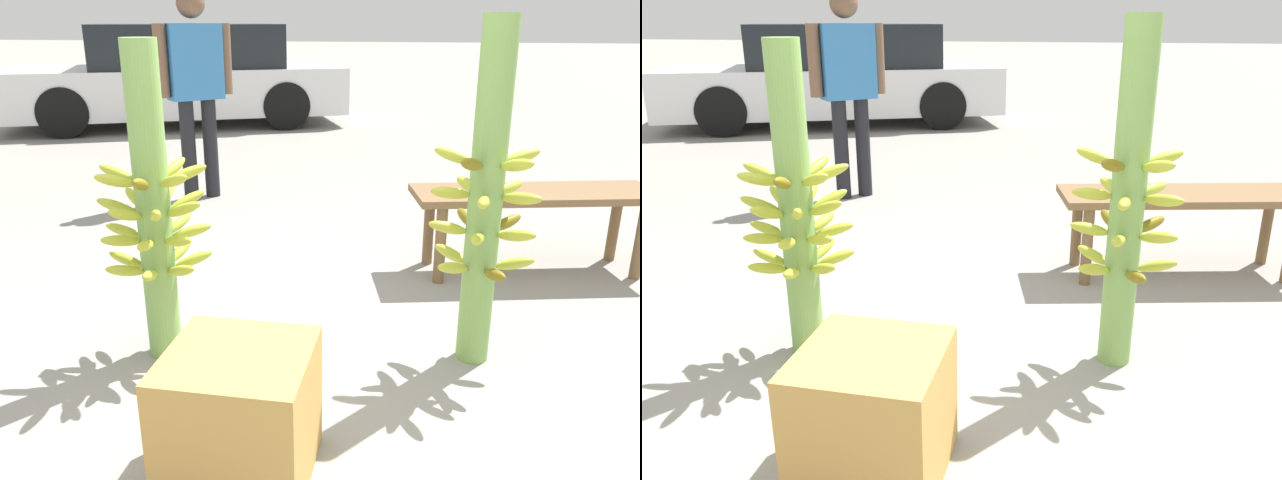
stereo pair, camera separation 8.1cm
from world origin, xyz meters
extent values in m
plane|color=gray|center=(0.00, 0.00, 0.00)|extent=(80.00, 80.00, 0.00)
cylinder|color=#7AA851|center=(-0.68, 0.35, 0.66)|extent=(0.14, 0.14, 1.31)
ellipsoid|color=#ADB733|center=(-0.55, 0.40, 0.79)|extent=(0.17, 0.11, 0.10)
ellipsoid|color=#ADB733|center=(-0.64, 0.48, 0.79)|extent=(0.09, 0.18, 0.10)
ellipsoid|color=#ADB733|center=(-0.77, 0.46, 0.79)|extent=(0.13, 0.16, 0.10)
ellipsoid|color=#ADB733|center=(-0.83, 0.35, 0.79)|extent=(0.17, 0.05, 0.10)
ellipsoid|color=#ADB733|center=(-0.78, 0.24, 0.79)|extent=(0.14, 0.16, 0.10)
ellipsoid|color=#736414|center=(-0.66, 0.21, 0.79)|extent=(0.07, 0.17, 0.10)
ellipsoid|color=#ADB733|center=(-0.56, 0.28, 0.79)|extent=(0.17, 0.12, 0.10)
ellipsoid|color=#ADB733|center=(-0.82, 0.31, 0.67)|extent=(0.17, 0.09, 0.10)
ellipsoid|color=#ADB733|center=(-0.74, 0.22, 0.67)|extent=(0.11, 0.17, 0.10)
ellipsoid|color=#ADB733|center=(-0.62, 0.22, 0.67)|extent=(0.12, 0.17, 0.10)
ellipsoid|color=#ADB733|center=(-0.54, 0.32, 0.67)|extent=(0.17, 0.07, 0.10)
ellipsoid|color=#ADB733|center=(-0.58, 0.44, 0.67)|extent=(0.16, 0.14, 0.10)
ellipsoid|color=#ADB733|center=(-0.69, 0.49, 0.67)|extent=(0.05, 0.17, 0.10)
ellipsoid|color=#ADB733|center=(-0.80, 0.43, 0.67)|extent=(0.16, 0.13, 0.10)
ellipsoid|color=#ADB733|center=(-0.66, 0.20, 0.55)|extent=(0.07, 0.17, 0.08)
ellipsoid|color=#ADB733|center=(-0.56, 0.27, 0.55)|extent=(0.17, 0.12, 0.08)
ellipsoid|color=#ADB733|center=(-0.55, 0.40, 0.55)|extent=(0.17, 0.10, 0.08)
ellipsoid|color=#ADB733|center=(-0.64, 0.49, 0.55)|extent=(0.09, 0.18, 0.08)
ellipsoid|color=#ADB733|center=(-0.76, 0.47, 0.55)|extent=(0.13, 0.16, 0.08)
ellipsoid|color=#ADB733|center=(-0.83, 0.36, 0.55)|extent=(0.17, 0.06, 0.08)
ellipsoid|color=#ADB733|center=(-0.78, 0.24, 0.55)|extent=(0.15, 0.15, 0.08)
ellipsoid|color=#ADB733|center=(-0.55, 0.40, 0.42)|extent=(0.17, 0.11, 0.09)
ellipsoid|color=#ADB733|center=(-0.64, 0.49, 0.42)|extent=(0.09, 0.18, 0.09)
ellipsoid|color=#ADB733|center=(-0.77, 0.46, 0.42)|extent=(0.14, 0.16, 0.09)
ellipsoid|color=#ADB733|center=(-0.83, 0.35, 0.42)|extent=(0.17, 0.05, 0.09)
ellipsoid|color=#ADB733|center=(-0.78, 0.24, 0.42)|extent=(0.14, 0.16, 0.09)
ellipsoid|color=#ADB733|center=(-0.66, 0.21, 0.42)|extent=(0.07, 0.18, 0.09)
ellipsoid|color=#ADB733|center=(-0.56, 0.28, 0.42)|extent=(0.17, 0.12, 0.09)
cylinder|color=#7AA851|center=(0.63, 0.54, 0.70)|extent=(0.13, 0.13, 1.40)
ellipsoid|color=#ADB733|center=(0.49, 0.57, 0.87)|extent=(0.17, 0.08, 0.09)
ellipsoid|color=#736414|center=(0.56, 0.42, 0.87)|extent=(0.12, 0.16, 0.09)
ellipsoid|color=#ADB733|center=(0.72, 0.43, 0.87)|extent=(0.14, 0.15, 0.09)
ellipsoid|color=#ADB733|center=(0.76, 0.59, 0.87)|extent=(0.17, 0.11, 0.09)
ellipsoid|color=#ADB733|center=(0.62, 0.68, 0.87)|extent=(0.06, 0.17, 0.09)
ellipsoid|color=#ADB733|center=(0.76, 0.48, 0.73)|extent=(0.16, 0.11, 0.06)
ellipsoid|color=#ADB733|center=(0.73, 0.64, 0.73)|extent=(0.14, 0.15, 0.06)
ellipsoid|color=#ADB733|center=(0.56, 0.66, 0.73)|extent=(0.12, 0.16, 0.06)
ellipsoid|color=#ADB733|center=(0.49, 0.51, 0.73)|extent=(0.17, 0.07, 0.06)
ellipsoid|color=#ADB733|center=(0.61, 0.40, 0.73)|extent=(0.07, 0.17, 0.06)
ellipsoid|color=#736414|center=(0.57, 0.66, 0.58)|extent=(0.11, 0.17, 0.08)
ellipsoid|color=#ADB733|center=(0.49, 0.52, 0.58)|extent=(0.17, 0.06, 0.08)
ellipsoid|color=#ADB733|center=(0.60, 0.40, 0.58)|extent=(0.08, 0.17, 0.08)
ellipsoid|color=#ADB733|center=(0.75, 0.47, 0.58)|extent=(0.16, 0.12, 0.08)
ellipsoid|color=#736414|center=(0.73, 0.63, 0.58)|extent=(0.15, 0.14, 0.08)
ellipsoid|color=#ADB733|center=(0.52, 0.45, 0.44)|extent=(0.16, 0.14, 0.08)
ellipsoid|color=#736414|center=(0.68, 0.41, 0.44)|extent=(0.10, 0.17, 0.08)
ellipsoid|color=#ADB733|center=(0.77, 0.54, 0.44)|extent=(0.16, 0.05, 0.08)
ellipsoid|color=#ADB733|center=(0.67, 0.67, 0.44)|extent=(0.09, 0.17, 0.08)
ellipsoid|color=#ADB733|center=(0.51, 0.61, 0.44)|extent=(0.16, 0.13, 0.08)
cylinder|color=black|center=(-1.48, 2.72, 0.39)|extent=(0.16, 0.16, 0.79)
cylinder|color=black|center=(-1.34, 2.84, 0.39)|extent=(0.16, 0.16, 0.79)
cube|color=#3372B2|center=(-1.41, 2.78, 1.07)|extent=(0.43, 0.41, 0.56)
cylinder|color=brown|center=(-1.60, 2.61, 1.08)|extent=(0.14, 0.14, 0.53)
cylinder|color=brown|center=(-1.22, 2.95, 1.08)|extent=(0.14, 0.14, 0.53)
sphere|color=brown|center=(-1.41, 2.78, 1.49)|extent=(0.21, 0.21, 0.21)
cube|color=brown|center=(1.00, 1.60, 0.46)|extent=(1.42, 0.70, 0.04)
cylinder|color=brown|center=(0.42, 1.61, 0.22)|extent=(0.06, 0.06, 0.44)
cylinder|color=brown|center=(1.51, 1.87, 0.22)|extent=(0.06, 0.06, 0.44)
cylinder|color=brown|center=(0.49, 1.33, 0.22)|extent=(0.06, 0.06, 0.44)
cube|color=silver|center=(-3.07, 6.37, 0.47)|extent=(4.78, 3.42, 0.60)
cube|color=black|center=(-2.91, 6.44, 1.04)|extent=(2.90, 2.50, 0.55)
cylinder|color=black|center=(-4.01, 5.07, 0.31)|extent=(0.64, 0.43, 0.62)
cylinder|color=black|center=(-4.66, 6.59, 0.31)|extent=(0.64, 0.43, 0.62)
cylinder|color=black|center=(-1.49, 6.15, 0.31)|extent=(0.64, 0.43, 0.62)
cylinder|color=black|center=(-2.14, 7.68, 0.31)|extent=(0.64, 0.43, 0.62)
cube|color=#C69347|center=(-0.13, -0.34, 0.22)|extent=(0.44, 0.44, 0.44)
camera|label=1|loc=(0.40, -1.91, 1.37)|focal=35.00mm
camera|label=2|loc=(0.48, -1.89, 1.37)|focal=35.00mm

